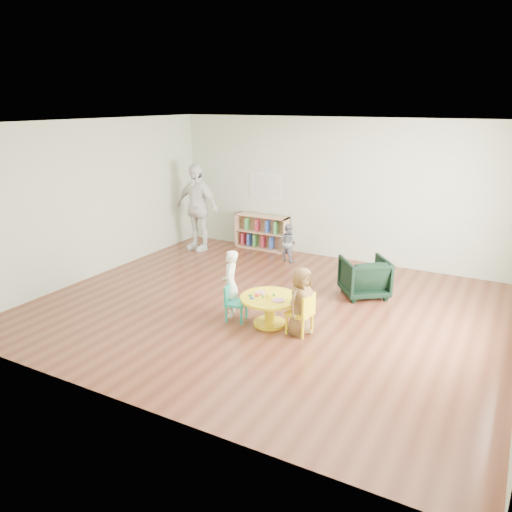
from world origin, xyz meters
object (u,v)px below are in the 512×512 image
(activity_table, at_px, (270,305))
(child_left, at_px, (230,283))
(kid_chair_left, at_px, (234,302))
(bookshelf, at_px, (262,232))
(adult_caretaker, at_px, (197,207))
(kid_chair_right, at_px, (302,313))
(toddler, at_px, (288,243))
(child_right, at_px, (301,301))
(armchair, at_px, (364,277))

(activity_table, relative_size, child_left, 0.84)
(kid_chair_left, distance_m, bookshelf, 3.75)
(kid_chair_left, distance_m, child_left, 0.28)
(bookshelf, distance_m, adult_caretaker, 1.50)
(kid_chair_right, xyz_separation_m, adult_caretaker, (-3.64, 2.71, 0.61))
(kid_chair_right, height_order, adult_caretaker, adult_caretaker)
(toddler, bearing_deg, kid_chair_right, 132.31)
(bookshelf, bearing_deg, child_right, -54.84)
(child_right, bearing_deg, activity_table, 97.23)
(child_left, xyz_separation_m, adult_caretaker, (-2.44, 2.63, 0.42))
(kid_chair_right, bearing_deg, bookshelf, 43.19)
(armchair, bearing_deg, child_left, 11.02)
(adult_caretaker, bearing_deg, bookshelf, 37.03)
(kid_chair_left, relative_size, child_left, 0.54)
(activity_table, height_order, child_right, child_right)
(armchair, bearing_deg, kid_chair_right, 42.36)
(child_left, bearing_deg, bookshelf, 178.37)
(toddler, bearing_deg, child_right, 131.88)
(adult_caretaker, bearing_deg, child_right, -31.28)
(kid_chair_right, bearing_deg, child_left, 94.05)
(toddler, bearing_deg, activity_table, 123.90)
(armchair, distance_m, child_left, 2.31)
(kid_chair_right, distance_m, armchair, 1.83)
(kid_chair_right, xyz_separation_m, child_right, (-0.03, -0.01, 0.16))
(child_right, height_order, adult_caretaker, adult_caretaker)
(activity_table, relative_size, toddler, 1.11)
(kid_chair_left, bearing_deg, child_left, -144.91)
(child_left, relative_size, adult_caretaker, 0.55)
(kid_chair_right, relative_size, toddler, 0.78)
(child_right, height_order, toddler, child_right)
(bookshelf, xyz_separation_m, adult_caretaker, (-1.19, -0.73, 0.56))
(toddler, bearing_deg, kid_chair_left, 113.51)
(kid_chair_left, xyz_separation_m, adult_caretaker, (-2.57, 2.76, 0.64))
(bookshelf, height_order, child_right, child_right)
(activity_table, bearing_deg, adult_caretaker, 139.57)
(child_left, bearing_deg, activity_table, 67.07)
(activity_table, bearing_deg, kid_chair_right, -7.00)
(kid_chair_left, relative_size, toddler, 0.71)
(kid_chair_left, bearing_deg, bookshelf, -169.30)
(armchair, bearing_deg, adult_caretaker, -50.38)
(adult_caretaker, bearing_deg, armchair, -7.31)
(kid_chair_left, bearing_deg, activity_table, 91.63)
(child_left, bearing_deg, kid_chair_right, 64.35)
(bookshelf, height_order, toddler, toddler)
(kid_chair_left, relative_size, kid_chair_right, 0.91)
(kid_chair_left, height_order, toddler, toddler)
(kid_chair_left, height_order, armchair, armchair)
(bookshelf, bearing_deg, activity_table, -60.43)
(kid_chair_right, relative_size, child_right, 0.62)
(activity_table, height_order, armchair, armchair)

